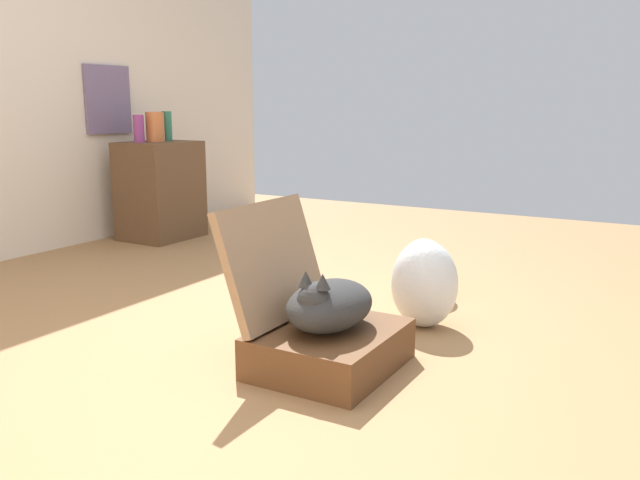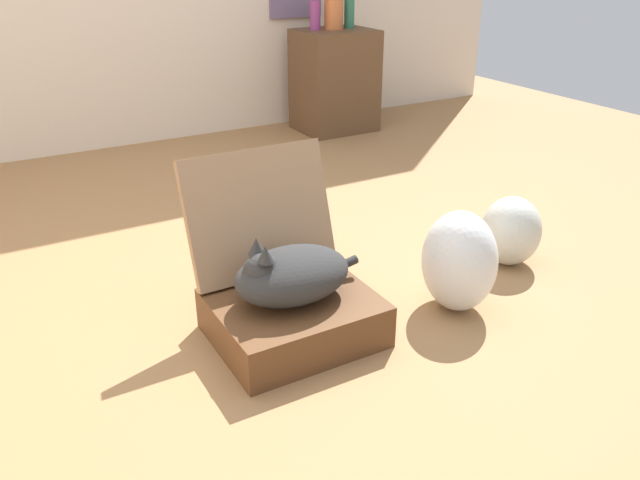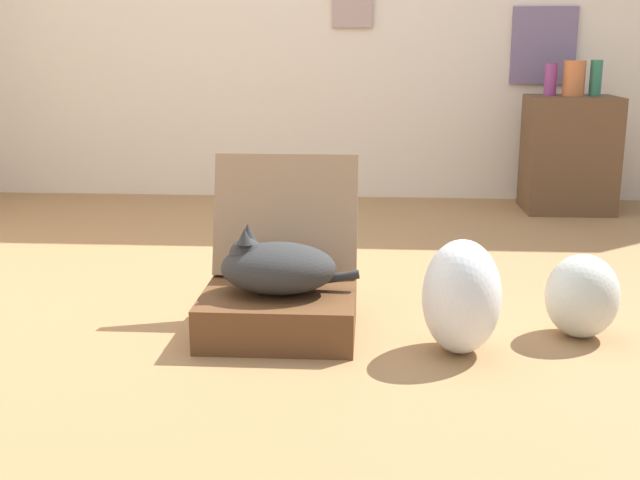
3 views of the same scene
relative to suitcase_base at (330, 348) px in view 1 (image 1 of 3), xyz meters
The scene contains 10 objects.
ground_plane 0.40m from the suitcase_base, 97.06° to the left, with size 7.68×7.68×0.00m, color #9E7247.
suitcase_base is the anchor object (origin of this frame).
suitcase_lid 0.39m from the suitcase_base, 90.00° to the left, with size 0.53×0.45×0.04m, color #9B7756.
cat 0.17m from the suitcase_base, behind, with size 0.48×0.28×0.24m.
plastic_bag_white 0.64m from the suitcase_base, 11.40° to the right, with size 0.26×0.29×0.38m, color silver.
plastic_bag_clear 1.06m from the suitcase_base, ahead, with size 0.25×0.25×0.29m, color silver.
side_table 2.71m from the suitcase_base, 56.01° to the left, with size 0.52×0.43×0.69m, color brown.
vase_tall 2.76m from the suitcase_base, 58.89° to the left, with size 0.07×0.07×0.19m, color #8C387A.
vase_short 2.88m from the suitcase_base, 54.13° to the left, with size 0.07×0.07×0.21m, color #2D7051.
vase_round 2.81m from the suitcase_base, 56.24° to the left, with size 0.13×0.13×0.21m, color #CC6B38.
Camera 1 is at (-1.95, -1.50, 0.95)m, focal length 37.11 mm.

